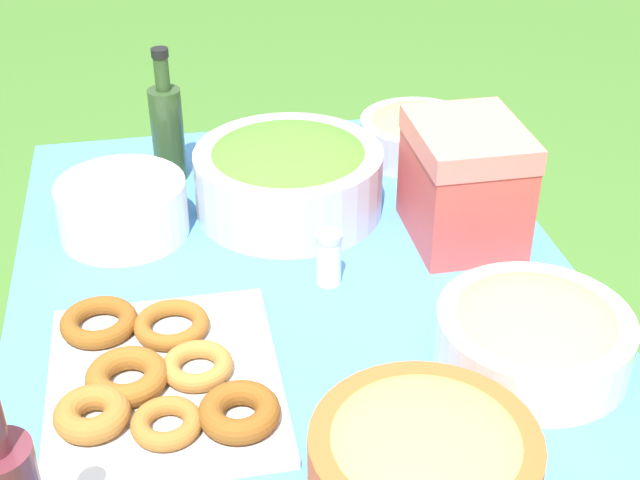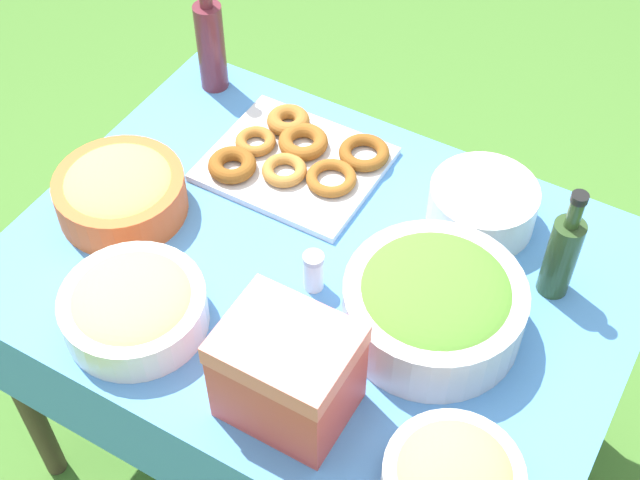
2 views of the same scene
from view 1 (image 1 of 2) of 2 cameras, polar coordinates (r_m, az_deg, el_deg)
The scene contains 10 objects.
picnic_table at distance 1.44m, azimuth -1.23°, elevation -6.51°, with size 1.20×0.89×0.72m.
salad_bowl at distance 1.56m, azimuth -2.02°, elevation 4.24°, with size 0.33×0.33×0.14m.
pasta_bowl at distance 1.25m, azimuth 13.54°, elevation -5.81°, with size 0.27×0.27×0.10m.
donut_platter at distance 1.21m, azimuth -10.29°, elevation -8.66°, with size 0.37×0.31×0.05m.
plate_stack at distance 1.54m, azimuth -12.51°, elevation 1.98°, with size 0.22×0.22×0.10m.
olive_oil_bottle at distance 1.68m, azimuth -9.74°, elevation 6.99°, with size 0.06×0.06×0.26m.
bread_bowl at distance 1.77m, azimuth 6.22°, elevation 6.85°, with size 0.22×0.22×0.10m.
fruit_bowl at distance 1.04m, azimuth 6.68°, elevation -13.72°, with size 0.26×0.26×0.11m.
cooler_box at distance 1.49m, azimuth 9.23°, elevation 3.65°, with size 0.21×0.17×0.20m.
salt_shaker at distance 1.38m, azimuth 0.57°, elevation -1.15°, with size 0.04×0.04×0.09m.
Camera 1 is at (1.11, -0.18, 1.52)m, focal length 50.00 mm.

